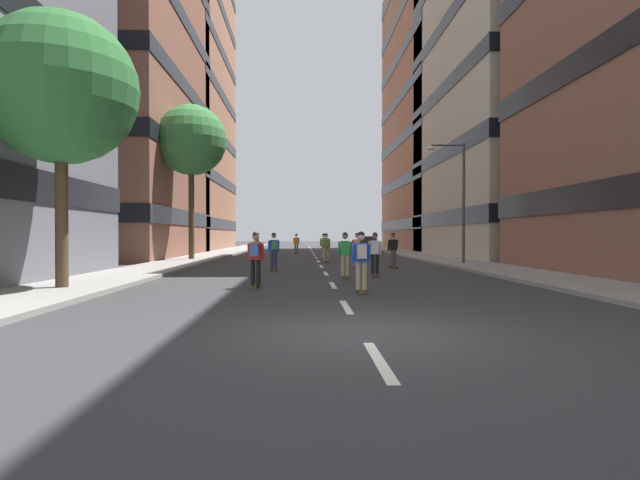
{
  "coord_description": "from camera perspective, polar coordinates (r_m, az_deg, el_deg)",
  "views": [
    {
      "loc": [
        -1.03,
        -8.66,
        1.68
      ],
      "look_at": [
        0.0,
        19.93,
        1.38
      ],
      "focal_mm": 28.27,
      "sensor_mm": 36.0,
      "label": 1
    }
  ],
  "objects": [
    {
      "name": "parked_car_near",
      "position": [
        49.34,
        5.35,
        -0.53
      ],
      "size": [
        1.82,
        4.4,
        1.52
      ],
      "color": "navy",
      "rests_on": "ground_plane"
    },
    {
      "name": "ground_plane",
      "position": [
        38.69,
        -0.54,
        -1.88
      ],
      "size": [
        179.87,
        179.87,
        0.0
      ],
      "primitive_type": "plane",
      "color": "#333335"
    },
    {
      "name": "sidewalk_right",
      "position": [
        43.38,
        10.08,
        -1.53
      ],
      "size": [
        3.11,
        82.44,
        0.14
      ],
      "primitive_type": "cube",
      "color": "gray",
      "rests_on": "ground_plane"
    },
    {
      "name": "building_left_far",
      "position": [
        60.01,
        -16.92,
        17.13
      ],
      "size": [
        12.29,
        20.29,
        37.36
      ],
      "color": "#9E6B51",
      "rests_on": "ground_plane"
    },
    {
      "name": "skater_11",
      "position": [
        25.5,
        8.28,
        -0.96
      ],
      "size": [
        0.57,
        0.92,
        1.78
      ],
      "color": "brown",
      "rests_on": "ground_plane"
    },
    {
      "name": "skater_5",
      "position": [
        48.53,
        -7.26,
        -0.18
      ],
      "size": [
        0.57,
        0.92,
        1.78
      ],
      "color": "brown",
      "rests_on": "ground_plane"
    },
    {
      "name": "sidewalk_left",
      "position": [
        43.0,
        -11.52,
        -1.55
      ],
      "size": [
        3.11,
        82.44,
        0.14
      ],
      "primitive_type": "cube",
      "color": "gray",
      "rests_on": "ground_plane"
    },
    {
      "name": "skater_6",
      "position": [
        23.52,
        -5.23,
        -1.02
      ],
      "size": [
        0.57,
        0.92,
        1.78
      ],
      "color": "brown",
      "rests_on": "ground_plane"
    },
    {
      "name": "building_right_far",
      "position": [
        59.89,
        14.75,
        14.68
      ],
      "size": [
        12.29,
        22.46,
        32.34
      ],
      "color": "#9E6B51",
      "rests_on": "ground_plane"
    },
    {
      "name": "skater_3",
      "position": [
        20.47,
        6.24,
        -1.35
      ],
      "size": [
        0.56,
        0.92,
        1.78
      ],
      "color": "brown",
      "rests_on": "ground_plane"
    },
    {
      "name": "skater_7",
      "position": [
        19.44,
        2.86,
        -1.45
      ],
      "size": [
        0.54,
        0.91,
        1.78
      ],
      "color": "brown",
      "rests_on": "ground_plane"
    },
    {
      "name": "skater_10",
      "position": [
        25.95,
        4.24,
        -0.86
      ],
      "size": [
        0.55,
        0.91,
        1.78
      ],
      "color": "brown",
      "rests_on": "ground_plane"
    },
    {
      "name": "building_right_mid",
      "position": [
        44.39,
        21.77,
        20.91
      ],
      "size": [
        12.29,
        19.72,
        34.05
      ],
      "color": "#BCB29E",
      "rests_on": "ground_plane"
    },
    {
      "name": "street_tree_mid",
      "position": [
        17.16,
        -27.27,
        14.92
      ],
      "size": [
        4.41,
        4.41,
        8.03
      ],
      "color": "#4C3823",
      "rests_on": "sidewalk_left"
    },
    {
      "name": "skater_0",
      "position": [
        30.72,
        0.7,
        -0.63
      ],
      "size": [
        0.55,
        0.91,
        1.78
      ],
      "color": "brown",
      "rests_on": "ground_plane"
    },
    {
      "name": "skater_8",
      "position": [
        16.04,
        -7.32,
        -1.78
      ],
      "size": [
        0.55,
        0.92,
        1.78
      ],
      "color": "brown",
      "rests_on": "ground_plane"
    },
    {
      "name": "skater_9",
      "position": [
        42.89,
        -2.69,
        -0.32
      ],
      "size": [
        0.53,
        0.9,
        1.78
      ],
      "color": "brown",
      "rests_on": "ground_plane"
    },
    {
      "name": "street_tree_near",
      "position": [
        33.72,
        -14.37,
        10.84
      ],
      "size": [
        4.47,
        4.47,
        9.82
      ],
      "color": "#4C3823",
      "rests_on": "sidewalk_left"
    },
    {
      "name": "building_left_mid",
      "position": [
        42.18,
        -23.22,
        15.06
      ],
      "size": [
        12.29,
        18.74,
        24.31
      ],
      "color": "brown",
      "rests_on": "ground_plane"
    },
    {
      "name": "skater_4",
      "position": [
        40.92,
        0.62,
        -0.37
      ],
      "size": [
        0.55,
        0.92,
        1.78
      ],
      "color": "brown",
      "rests_on": "ground_plane"
    },
    {
      "name": "lane_markings",
      "position": [
        39.21,
        -0.56,
        -1.84
      ],
      "size": [
        0.16,
        67.2,
        0.01
      ],
      "color": "silver",
      "rests_on": "ground_plane"
    },
    {
      "name": "skater_1",
      "position": [
        14.6,
        4.7,
        -2.01
      ],
      "size": [
        0.53,
        0.9,
        1.78
      ],
      "color": "brown",
      "rests_on": "ground_plane"
    },
    {
      "name": "streetlamp_right",
      "position": [
        28.5,
        15.24,
        5.53
      ],
      "size": [
        2.13,
        0.3,
        6.5
      ],
      "color": "#3F3F44",
      "rests_on": "sidewalk_right"
    },
    {
      "name": "skater_2",
      "position": [
        35.08,
        0.44,
        -0.48
      ],
      "size": [
        0.53,
        0.9,
        1.78
      ],
      "color": "brown",
      "rests_on": "ground_plane"
    }
  ]
}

